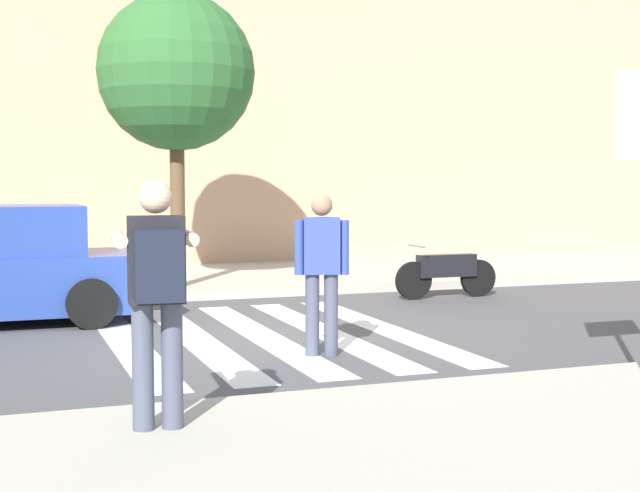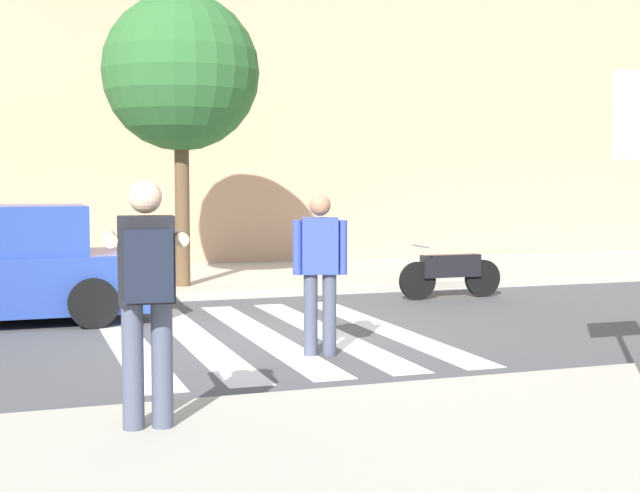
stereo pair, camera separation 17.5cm
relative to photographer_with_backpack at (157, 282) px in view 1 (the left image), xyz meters
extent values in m
plane|color=#4C4C4F|center=(1.97, 3.97, -1.17)|extent=(120.00, 120.00, 0.00)
cube|color=#B2AD9E|center=(1.97, 9.97, -1.10)|extent=(60.00, 4.80, 0.14)
cube|color=tan|center=(1.97, 14.37, 2.77)|extent=(56.00, 4.00, 7.87)
cube|color=silver|center=(0.37, 4.17, -1.16)|extent=(0.44, 5.20, 0.01)
cube|color=silver|center=(1.17, 4.17, -1.16)|extent=(0.44, 5.20, 0.01)
cube|color=silver|center=(1.97, 4.17, -1.16)|extent=(0.44, 5.20, 0.01)
cube|color=silver|center=(2.77, 4.17, -1.16)|extent=(0.44, 5.20, 0.01)
cube|color=silver|center=(3.57, 4.17, -1.16)|extent=(0.44, 5.20, 0.01)
cylinder|color=#474C60|center=(-0.10, 0.03, -0.59)|extent=(0.15, 0.15, 0.88)
cylinder|color=#474C60|center=(0.10, 0.02, -0.59)|extent=(0.15, 0.15, 0.88)
cube|color=black|center=(0.00, 0.03, 0.15)|extent=(0.40, 0.27, 0.60)
sphere|color=beige|center=(0.00, 0.03, 0.58)|extent=(0.23, 0.23, 0.23)
cylinder|color=beige|center=(-0.22, 0.27, 0.29)|extent=(0.15, 0.59, 0.10)
cylinder|color=beige|center=(0.26, 0.22, 0.29)|extent=(0.15, 0.59, 0.10)
cube|color=black|center=(0.04, 0.42, 0.32)|extent=(0.15, 0.11, 0.10)
cube|color=black|center=(-0.02, -0.20, 0.13)|extent=(0.34, 0.23, 0.48)
cylinder|color=#474C60|center=(2.12, 2.80, -0.73)|extent=(0.15, 0.15, 0.88)
cylinder|color=#474C60|center=(2.31, 2.74, -0.73)|extent=(0.15, 0.15, 0.88)
cube|color=#33479E|center=(2.22, 2.77, 0.01)|extent=(0.43, 0.34, 0.60)
sphere|color=#A37556|center=(2.22, 2.77, 0.44)|extent=(0.23, 0.23, 0.23)
cylinder|color=#33479E|center=(1.99, 2.84, -0.01)|extent=(0.10, 0.10, 0.58)
cylinder|color=#33479E|center=(2.45, 2.70, -0.01)|extent=(0.10, 0.10, 0.58)
cube|color=slate|center=(-0.06, 6.27, 0.06)|extent=(0.10, 1.50, 0.51)
cylinder|color=black|center=(0.09, 5.42, -0.85)|extent=(0.64, 0.22, 0.64)
cylinder|color=black|center=(0.09, 7.12, -0.85)|extent=(0.64, 0.22, 0.64)
cylinder|color=black|center=(5.16, 6.57, -0.87)|extent=(0.60, 0.10, 0.60)
cylinder|color=black|center=(6.32, 6.57, -0.87)|extent=(0.60, 0.10, 0.60)
cube|color=black|center=(5.74, 6.57, -0.65)|extent=(1.00, 0.20, 0.36)
cylinder|color=gray|center=(5.22, 6.57, -0.32)|extent=(0.04, 0.60, 0.04)
cylinder|color=brown|center=(1.79, 8.46, 0.34)|extent=(0.24, 0.24, 2.73)
sphere|color=#2D662D|center=(1.79, 8.46, 2.47)|extent=(2.56, 2.56, 2.56)
camera|label=1|loc=(-1.03, -6.07, 0.68)|focal=50.00mm
camera|label=2|loc=(-0.86, -6.13, 0.68)|focal=50.00mm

